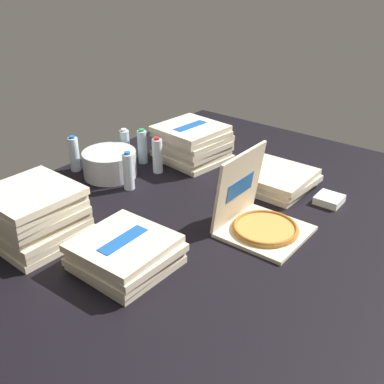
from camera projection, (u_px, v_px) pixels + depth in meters
ground_plane at (203, 223)px, 2.56m from camera, size 3.20×2.40×0.02m
open_pizza_box at (258, 218)px, 2.45m from camera, size 0.41×0.42×0.43m
pizza_stack_right_far at (276, 179)px, 2.91m from camera, size 0.44×0.44×0.11m
pizza_stack_left_far at (125, 254)px, 2.17m from camera, size 0.43×0.43×0.15m
pizza_stack_right_mid at (192, 143)px, 3.24m from camera, size 0.48×0.47×0.26m
pizza_stack_right_near at (34, 215)px, 2.34m from camera, size 0.45×0.45×0.29m
ice_bucket at (110, 164)px, 3.04m from camera, size 0.35×0.35×0.17m
water_bottle_0 at (125, 146)px, 3.22m from camera, size 0.07×0.07×0.25m
water_bottle_1 at (74, 154)px, 3.10m from camera, size 0.07×0.07×0.25m
water_bottle_2 at (157, 156)px, 3.08m from camera, size 0.07×0.07×0.25m
water_bottle_3 at (128, 171)px, 2.86m from camera, size 0.07×0.07×0.25m
water_bottle_4 at (142, 147)px, 3.22m from camera, size 0.07×0.07×0.25m
napkin_pile at (329, 200)px, 2.74m from camera, size 0.15×0.15×0.05m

